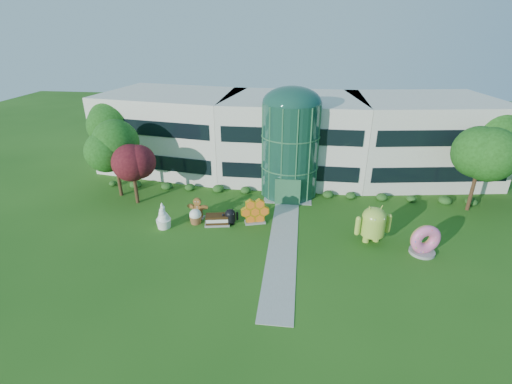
% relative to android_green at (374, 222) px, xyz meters
% --- Properties ---
extents(ground, '(140.00, 140.00, 0.00)m').
position_rel_android_green_xyz_m(ground, '(-7.47, -2.79, -1.87)').
color(ground, '#215114').
rests_on(ground, ground).
extents(building, '(46.00, 15.00, 9.30)m').
position_rel_android_green_xyz_m(building, '(-7.47, 15.21, 2.78)').
color(building, beige).
rests_on(building, ground).
extents(atrium, '(6.00, 6.00, 9.80)m').
position_rel_android_green_xyz_m(atrium, '(-7.47, 9.21, 3.03)').
color(atrium, '#194738').
rests_on(atrium, ground).
extents(walkway, '(2.40, 20.00, 0.04)m').
position_rel_android_green_xyz_m(walkway, '(-7.47, -0.79, -1.85)').
color(walkway, '#9E9E93').
rests_on(walkway, ground).
extents(tree_red, '(4.00, 4.00, 6.00)m').
position_rel_android_green_xyz_m(tree_red, '(-22.97, 4.71, 1.13)').
color(tree_red, '#3F0C14').
rests_on(tree_red, ground).
extents(trees_backdrop, '(52.00, 8.00, 8.40)m').
position_rel_android_green_xyz_m(trees_backdrop, '(-7.47, 10.21, 2.33)').
color(trees_backdrop, '#184210').
rests_on(trees_backdrop, ground).
extents(android_green, '(3.78, 3.02, 3.75)m').
position_rel_android_green_xyz_m(android_green, '(0.00, 0.00, 0.00)').
color(android_green, '#9ABF3D').
rests_on(android_green, ground).
extents(android_black, '(1.88, 1.60, 1.81)m').
position_rel_android_green_xyz_m(android_black, '(-12.51, 1.38, -0.97)').
color(android_black, black).
rests_on(android_black, ground).
extents(donut, '(2.76, 1.85, 2.63)m').
position_rel_android_green_xyz_m(donut, '(3.84, -1.35, -0.56)').
color(donut, '#EB59A4').
rests_on(donut, ground).
extents(gingerbread, '(2.35, 1.02, 2.12)m').
position_rel_android_green_xyz_m(gingerbread, '(-15.83, 2.25, -0.81)').
color(gingerbread, brown).
rests_on(gingerbread, ground).
extents(ice_cream_sandwich, '(2.44, 1.54, 1.01)m').
position_rel_android_green_xyz_m(ice_cream_sandwich, '(-13.72, 1.19, -1.37)').
color(ice_cream_sandwich, black).
rests_on(ice_cream_sandwich, ground).
extents(honeycomb, '(2.97, 1.76, 2.20)m').
position_rel_android_green_xyz_m(honeycomb, '(-10.29, 1.97, -0.77)').
color(honeycomb, orange).
rests_on(honeycomb, ground).
extents(froyo, '(1.51, 1.51, 2.50)m').
position_rel_android_green_xyz_m(froyo, '(-18.44, 0.08, -0.62)').
color(froyo, white).
rests_on(froyo, ground).
extents(cupcake, '(1.31, 1.31, 1.44)m').
position_rel_android_green_xyz_m(cupcake, '(-15.78, 1.22, -1.15)').
color(cupcake, white).
rests_on(cupcake, ground).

